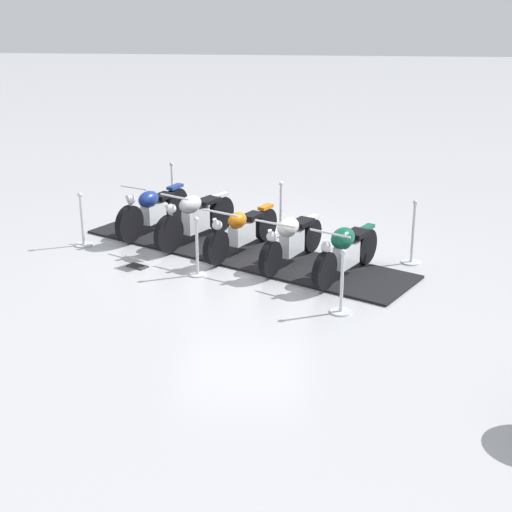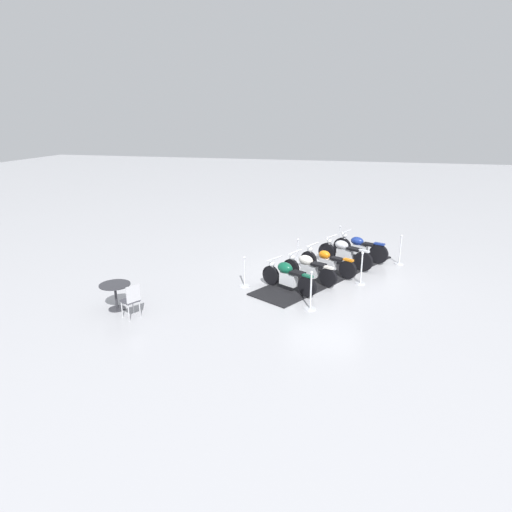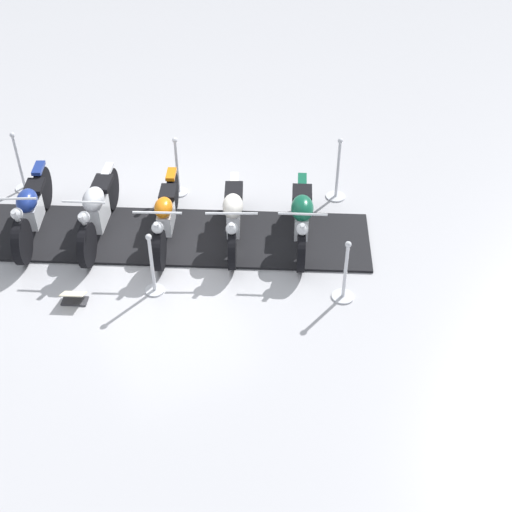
% 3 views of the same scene
% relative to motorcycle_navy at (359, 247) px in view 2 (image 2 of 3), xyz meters
% --- Properties ---
extents(ground_plane, '(80.00, 80.00, 0.00)m').
position_rel_motorcycle_navy_xyz_m(ground_plane, '(1.02, 1.87, -0.50)').
color(ground_plane, '#B2B2B7').
extents(display_platform, '(4.47, 6.36, 0.04)m').
position_rel_motorcycle_navy_xyz_m(display_platform, '(1.02, 1.87, -0.48)').
color(display_platform, black).
rests_on(display_platform, ground_plane).
extents(motorcycle_navy, '(2.04, 1.04, 1.03)m').
position_rel_motorcycle_navy_xyz_m(motorcycle_navy, '(0.00, 0.00, 0.00)').
color(motorcycle_navy, black).
rests_on(motorcycle_navy, display_platform).
extents(motorcycle_chrome, '(1.99, 1.23, 1.02)m').
position_rel_motorcycle_navy_xyz_m(motorcycle_chrome, '(0.52, 0.93, 0.03)').
color(motorcycle_chrome, black).
rests_on(motorcycle_chrome, display_platform).
extents(motorcycle_copper, '(2.01, 1.21, 0.92)m').
position_rel_motorcycle_navy_xyz_m(motorcycle_copper, '(1.05, 1.86, -0.05)').
color(motorcycle_copper, black).
rests_on(motorcycle_copper, display_platform).
extents(motorcycle_cream, '(1.89, 1.13, 0.90)m').
position_rel_motorcycle_navy_xyz_m(motorcycle_cream, '(1.58, 2.78, 0.00)').
color(motorcycle_cream, black).
rests_on(motorcycle_cream, display_platform).
extents(motorcycle_forest, '(1.86, 1.17, 0.92)m').
position_rel_motorcycle_navy_xyz_m(motorcycle_forest, '(2.10, 3.71, 0.01)').
color(motorcycle_forest, black).
rests_on(motorcycle_forest, display_platform).
extents(stanchion_right_rear, '(0.33, 0.33, 1.01)m').
position_rel_motorcycle_navy_xyz_m(stanchion_right_rear, '(3.50, 3.63, -0.19)').
color(stanchion_right_rear, silver).
rests_on(stanchion_right_rear, ground_plane).
extents(stanchion_left_mid, '(0.32, 0.32, 1.09)m').
position_rel_motorcycle_navy_xyz_m(stanchion_left_mid, '(-0.12, 2.51, -0.15)').
color(stanchion_left_mid, silver).
rests_on(stanchion_left_mid, ground_plane).
extents(stanchion_left_rear, '(0.34, 0.34, 1.15)m').
position_rel_motorcycle_navy_xyz_m(stanchion_left_rear, '(1.23, 4.90, -0.14)').
color(stanchion_left_rear, silver).
rests_on(stanchion_left_rear, ground_plane).
extents(stanchion_left_front, '(0.33, 0.33, 1.11)m').
position_rel_motorcycle_navy_xyz_m(stanchion_left_front, '(-1.46, 0.11, -0.15)').
color(stanchion_left_front, silver).
rests_on(stanchion_left_front, ground_plane).
extents(stanchion_right_mid, '(0.29, 0.29, 1.03)m').
position_rel_motorcycle_navy_xyz_m(stanchion_right_mid, '(2.15, 1.23, -0.14)').
color(stanchion_right_mid, silver).
rests_on(stanchion_right_mid, ground_plane).
extents(stanchion_right_front, '(0.35, 0.35, 1.03)m').
position_rel_motorcycle_navy_xyz_m(stanchion_right_front, '(0.81, -1.16, -0.19)').
color(stanchion_right_front, silver).
rests_on(stanchion_right_front, ground_plane).
extents(info_placard, '(0.38, 0.42, 0.22)m').
position_rel_motorcycle_navy_xyz_m(info_placard, '(1.86, 0.12, -0.43)').
color(info_placard, '#333338').
rests_on(info_placard, ground_plane).
extents(cafe_table, '(0.86, 0.86, 0.76)m').
position_rel_motorcycle_navy_xyz_m(cafe_table, '(6.56, 6.19, 0.07)').
color(cafe_table, '#2D2D33').
rests_on(cafe_table, ground_plane).
extents(cafe_chair_near_table, '(0.55, 0.55, 0.97)m').
position_rel_motorcycle_navy_xyz_m(cafe_chair_near_table, '(5.84, 6.60, 0.05)').
color(cafe_chair_near_table, '#B7B7BC').
rests_on(cafe_chair_near_table, ground_plane).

